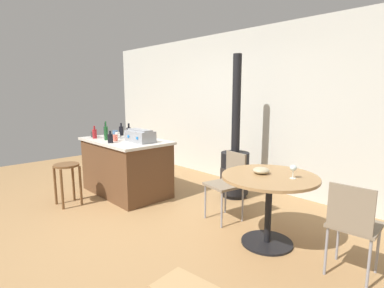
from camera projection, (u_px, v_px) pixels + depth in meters
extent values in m
plane|color=#A37A4C|center=(126.00, 220.00, 3.92)|extent=(8.80, 8.80, 0.00)
cube|color=beige|center=(246.00, 109.00, 5.37)|extent=(8.00, 0.10, 2.70)
cube|color=brown|center=(126.00, 168.00, 4.92)|extent=(1.44, 0.84, 0.85)
cube|color=beige|center=(125.00, 141.00, 4.85)|extent=(1.50, 0.90, 0.04)
cylinder|color=brown|center=(81.00, 186.00, 4.42)|extent=(0.04, 0.04, 0.58)
cylinder|color=brown|center=(73.00, 182.00, 4.61)|extent=(0.04, 0.04, 0.58)
cylinder|color=brown|center=(55.00, 185.00, 4.43)|extent=(0.04, 0.04, 0.58)
cylinder|color=brown|center=(62.00, 189.00, 4.24)|extent=(0.04, 0.04, 0.58)
cylinder|color=brown|center=(66.00, 165.00, 4.38)|extent=(0.36, 0.36, 0.03)
cylinder|color=black|center=(267.00, 242.00, 3.32)|extent=(0.56, 0.56, 0.02)
cylinder|color=black|center=(268.00, 211.00, 3.26)|extent=(0.07, 0.07, 0.74)
cylinder|color=#A37A4C|center=(270.00, 177.00, 3.19)|extent=(1.01, 1.01, 0.03)
cube|color=#7F705B|center=(224.00, 185.00, 3.86)|extent=(0.46, 0.46, 0.03)
cube|color=#7F705B|center=(236.00, 168.00, 3.93)|extent=(0.36, 0.09, 0.40)
cylinder|color=gray|center=(243.00, 204.00, 3.85)|extent=(0.02, 0.02, 0.46)
cylinder|color=gray|center=(225.00, 197.00, 4.13)|extent=(0.02, 0.02, 0.46)
cylinder|color=gray|center=(205.00, 202.00, 3.95)|extent=(0.02, 0.02, 0.46)
cylinder|color=gray|center=(222.00, 210.00, 3.67)|extent=(0.02, 0.02, 0.46)
cube|color=#7F705B|center=(354.00, 225.00, 2.69)|extent=(0.43, 0.43, 0.03)
cube|color=#7F705B|center=(350.00, 209.00, 2.52)|extent=(0.36, 0.05, 0.40)
cylinder|color=gray|center=(326.00, 251.00, 2.72)|extent=(0.02, 0.02, 0.46)
cylinder|color=gray|center=(369.00, 265.00, 2.49)|extent=(0.02, 0.02, 0.46)
cylinder|color=gray|center=(378.00, 249.00, 2.74)|extent=(0.02, 0.02, 0.46)
cylinder|color=gray|center=(338.00, 238.00, 2.97)|extent=(0.02, 0.02, 0.46)
cylinder|color=black|center=(234.00, 194.00, 4.82)|extent=(0.37, 0.37, 0.06)
cylinder|color=black|center=(235.00, 173.00, 4.76)|extent=(0.44, 0.44, 0.65)
cube|color=#2D2826|center=(226.00, 175.00, 4.61)|extent=(0.20, 0.02, 0.20)
cylinder|color=black|center=(236.00, 104.00, 4.58)|extent=(0.13, 0.13, 1.49)
cube|color=gray|center=(140.00, 136.00, 4.60)|extent=(0.48, 0.26, 0.17)
cube|color=gray|center=(140.00, 130.00, 4.58)|extent=(0.45, 0.16, 0.02)
cube|color=blue|center=(128.00, 136.00, 4.59)|extent=(0.04, 0.01, 0.04)
cube|color=blue|center=(137.00, 138.00, 4.42)|extent=(0.04, 0.01, 0.04)
cylinder|color=maroon|center=(95.00, 134.00, 4.96)|extent=(0.07, 0.07, 0.15)
cylinder|color=maroon|center=(94.00, 128.00, 4.94)|extent=(0.03, 0.03, 0.06)
cylinder|color=black|center=(129.00, 133.00, 4.96)|extent=(0.08, 0.08, 0.18)
cylinder|color=black|center=(129.00, 125.00, 4.94)|extent=(0.03, 0.03, 0.07)
cylinder|color=black|center=(121.00, 131.00, 5.31)|extent=(0.08, 0.08, 0.16)
cylinder|color=black|center=(121.00, 125.00, 5.29)|extent=(0.03, 0.03, 0.06)
cylinder|color=black|center=(105.00, 131.00, 5.20)|extent=(0.06, 0.06, 0.17)
cylinder|color=black|center=(105.00, 125.00, 5.18)|extent=(0.02, 0.02, 0.07)
cylinder|color=black|center=(110.00, 139.00, 4.52)|extent=(0.08, 0.08, 0.13)
cylinder|color=black|center=(110.00, 133.00, 4.50)|extent=(0.03, 0.03, 0.05)
cylinder|color=#194C23|center=(106.00, 133.00, 4.78)|extent=(0.06, 0.06, 0.21)
cylinder|color=#194C23|center=(106.00, 124.00, 4.76)|extent=(0.02, 0.02, 0.08)
cylinder|color=#383838|center=(93.00, 134.00, 5.10)|extent=(0.08, 0.08, 0.10)
torus|color=#383838|center=(95.00, 134.00, 5.06)|extent=(0.05, 0.01, 0.05)
cylinder|color=#4C7099|center=(127.00, 134.00, 5.10)|extent=(0.08, 0.08, 0.10)
torus|color=#4C7099|center=(129.00, 134.00, 5.06)|extent=(0.05, 0.01, 0.05)
cylinder|color=white|center=(118.00, 135.00, 4.99)|extent=(0.08, 0.08, 0.10)
torus|color=white|center=(119.00, 135.00, 4.95)|extent=(0.05, 0.01, 0.05)
cylinder|color=#DB6651|center=(115.00, 138.00, 4.68)|extent=(0.07, 0.07, 0.10)
torus|color=#DB6651|center=(117.00, 138.00, 4.65)|extent=(0.05, 0.01, 0.05)
cylinder|color=#4C7099|center=(115.00, 133.00, 5.18)|extent=(0.09, 0.09, 0.10)
torus|color=#4C7099|center=(117.00, 133.00, 5.14)|extent=(0.05, 0.01, 0.05)
cylinder|color=silver|center=(293.00, 178.00, 3.08)|extent=(0.06, 0.06, 0.00)
cylinder|color=silver|center=(293.00, 174.00, 3.07)|extent=(0.01, 0.01, 0.08)
ellipsoid|color=silver|center=(293.00, 168.00, 3.06)|extent=(0.07, 0.07, 0.06)
ellipsoid|color=tan|center=(261.00, 170.00, 3.26)|extent=(0.18, 0.18, 0.07)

